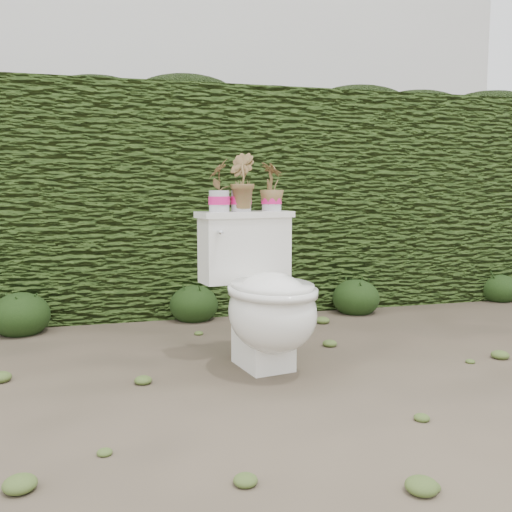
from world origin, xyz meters
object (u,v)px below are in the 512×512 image
object	(u,v)px
potted_plant_right	(272,188)
potted_plant_center	(241,183)
potted_plant_left	(219,187)
toilet	(265,298)

from	to	relation	value
potted_plant_right	potted_plant_center	bearing A→B (deg)	85.17
potted_plant_left	potted_plant_center	distance (m)	0.12
toilet	potted_plant_left	bearing A→B (deg)	120.97
potted_plant_left	potted_plant_right	size ratio (longest dim) A/B	1.06
potted_plant_center	toilet	bearing A→B (deg)	-177.71
potted_plant_right	toilet	bearing A→B (deg)	141.80
potted_plant_center	potted_plant_right	xyz separation A→B (m)	(0.18, 0.03, -0.02)
toilet	potted_plant_right	bearing A→B (deg)	56.63
potted_plant_left	potted_plant_right	bearing A→B (deg)	128.62
potted_plant_left	potted_plant_center	bearing A→B (deg)	128.62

